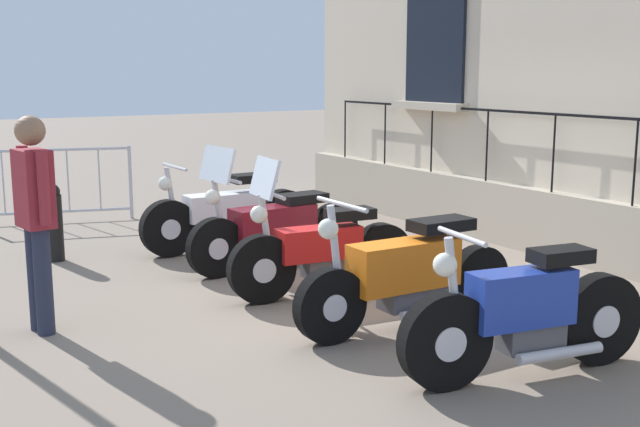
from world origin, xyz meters
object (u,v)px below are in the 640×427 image
at_px(bollard, 54,222).
at_px(motorcycle_orange, 408,277).
at_px(motorcycle_maroon, 275,228).
at_px(crowd_barrier, 52,183).
at_px(motorcycle_red, 321,252).
at_px(motorcycle_white, 228,214).
at_px(motorcycle_blue, 525,317).
at_px(pedestrian_standing, 35,211).

bearing_deg(bollard, motorcycle_orange, 116.40).
height_order(motorcycle_maroon, crowd_barrier, motorcycle_maroon).
xyz_separation_m(motorcycle_red, motorcycle_orange, (-0.11, 1.18, 0.02)).
bearing_deg(motorcycle_red, bollard, -56.10).
distance_m(motorcycle_red, crowd_barrier, 5.21).
relative_size(motorcycle_white, crowd_barrier, 1.03).
bearing_deg(motorcycle_blue, pedestrian_standing, -45.80).
distance_m(crowd_barrier, bollard, 2.38).
relative_size(motorcycle_orange, bollard, 2.44).
height_order(motorcycle_orange, bollard, motorcycle_orange).
relative_size(motorcycle_maroon, motorcycle_blue, 1.09).
relative_size(motorcycle_white, motorcycle_red, 1.14).
relative_size(motorcycle_maroon, pedestrian_standing, 1.21).
bearing_deg(crowd_barrier, pedestrian_standing, 75.93).
bearing_deg(motorcycle_blue, motorcycle_maroon, -89.62).
bearing_deg(motorcycle_white, motorcycle_red, 88.14).
relative_size(motorcycle_maroon, bollard, 2.44).
distance_m(motorcycle_blue, pedestrian_standing, 3.84).
distance_m(motorcycle_white, pedestrian_standing, 3.28).
xyz_separation_m(motorcycle_orange, pedestrian_standing, (2.61, -1.47, 0.57)).
relative_size(motorcycle_blue, crowd_barrier, 0.93).
bearing_deg(motorcycle_red, crowd_barrier, -75.43).
height_order(motorcycle_white, motorcycle_orange, motorcycle_orange).
xyz_separation_m(motorcycle_red, bollard, (1.83, -2.72, 0.02)).
height_order(motorcycle_red, pedestrian_standing, pedestrian_standing).
bearing_deg(motorcycle_maroon, motorcycle_white, -87.11).
distance_m(motorcycle_red, bollard, 3.27).
relative_size(motorcycle_white, motorcycle_blue, 1.11).
distance_m(motorcycle_maroon, crowd_barrier, 4.14).
relative_size(motorcycle_white, pedestrian_standing, 1.22).
relative_size(motorcycle_white, motorcycle_orange, 1.01).
xyz_separation_m(motorcycle_white, motorcycle_maroon, (-0.06, 1.09, 0.02)).
bearing_deg(crowd_barrier, motorcycle_orange, 102.85).
height_order(motorcycle_blue, pedestrian_standing, pedestrian_standing).
height_order(motorcycle_red, motorcycle_blue, motorcycle_red).
bearing_deg(motorcycle_maroon, pedestrian_standing, 18.20).
relative_size(motorcycle_blue, bollard, 2.24).
bearing_deg(motorcycle_white, pedestrian_standing, 37.26).
bearing_deg(bollard, motorcycle_blue, 111.00).
bearing_deg(crowd_barrier, motorcycle_red, 104.57).
bearing_deg(bollard, crowd_barrier, -102.56).
height_order(motorcycle_blue, crowd_barrier, motorcycle_blue).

